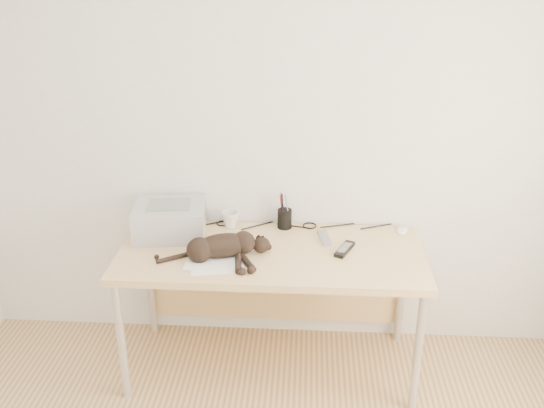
# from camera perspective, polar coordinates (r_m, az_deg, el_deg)

# --- Properties ---
(wall_back) EXTENTS (3.50, 0.00, 3.50)m
(wall_back) POSITION_cam_1_polar(r_m,az_deg,el_deg) (3.31, 0.32, 7.13)
(wall_back) COLOR white
(wall_back) RESTS_ON floor
(desk) EXTENTS (1.60, 0.70, 0.74)m
(desk) POSITION_cam_1_polar(r_m,az_deg,el_deg) (3.32, 0.02, -5.78)
(desk) COLOR #E1BD84
(desk) RESTS_ON floor
(printer) EXTENTS (0.41, 0.36, 0.18)m
(printer) POSITION_cam_1_polar(r_m,az_deg,el_deg) (3.37, -9.60, -1.45)
(printer) COLOR #B0AFB4
(printer) RESTS_ON desk
(papers) EXTENTS (0.31, 0.23, 0.01)m
(papers) POSITION_cam_1_polar(r_m,az_deg,el_deg) (3.07, -5.42, -5.60)
(papers) COLOR white
(papers) RESTS_ON desk
(cat) EXTENTS (0.59, 0.30, 0.13)m
(cat) POSITION_cam_1_polar(r_m,az_deg,el_deg) (3.10, -4.90, -4.11)
(cat) COLOR black
(cat) RESTS_ON desk
(mug) EXTENTS (0.14, 0.14, 0.09)m
(mug) POSITION_cam_1_polar(r_m,az_deg,el_deg) (3.43, -3.94, -1.45)
(mug) COLOR silver
(mug) RESTS_ON desk
(pen_cup) EXTENTS (0.08, 0.08, 0.21)m
(pen_cup) POSITION_cam_1_polar(r_m,az_deg,el_deg) (3.41, 1.20, -1.35)
(pen_cup) COLOR black
(pen_cup) RESTS_ON desk
(remote_grey) EXTENTS (0.08, 0.18, 0.02)m
(remote_grey) POSITION_cam_1_polar(r_m,az_deg,el_deg) (3.31, 4.95, -3.17)
(remote_grey) COLOR gray
(remote_grey) RESTS_ON desk
(remote_black) EXTENTS (0.12, 0.19, 0.02)m
(remote_black) POSITION_cam_1_polar(r_m,az_deg,el_deg) (3.20, 6.84, -4.25)
(remote_black) COLOR black
(remote_black) RESTS_ON desk
(mouse) EXTENTS (0.09, 0.12, 0.03)m
(mouse) POSITION_cam_1_polar(r_m,az_deg,el_deg) (3.46, 12.17, -2.29)
(mouse) COLOR white
(mouse) RESTS_ON desk
(cable_tangle) EXTENTS (1.36, 0.08, 0.01)m
(cable_tangle) POSITION_cam_1_polar(r_m,az_deg,el_deg) (3.46, 0.25, -1.96)
(cable_tangle) COLOR black
(cable_tangle) RESTS_ON desk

